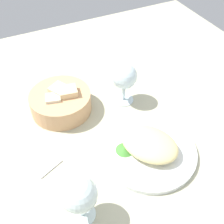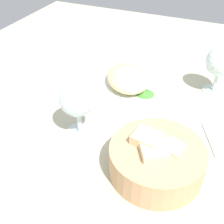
{
  "view_description": "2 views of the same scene",
  "coord_description": "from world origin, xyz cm",
  "px_view_note": "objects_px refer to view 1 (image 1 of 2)",
  "views": [
    {
      "loc": [
        -44.18,
        21.51,
        61.3
      ],
      "look_at": [
        7.05,
        -3.19,
        4.32
      ],
      "focal_mm": 45.02,
      "sensor_mm": 36.0,
      "label": 1
    },
    {
      "loc": [
        56.76,
        15.46,
        44.15
      ],
      "look_at": [
        11.27,
        -4.07,
        5.85
      ],
      "focal_mm": 45.62,
      "sensor_mm": 36.0,
      "label": 2
    }
  ],
  "objects_px": {
    "wine_glass_near": "(124,77)",
    "folded_napkin": "(38,157)",
    "bread_basket": "(61,101)",
    "plate": "(149,151)",
    "wine_glass_far": "(79,195)"
  },
  "relations": [
    {
      "from": "wine_glass_far",
      "to": "folded_napkin",
      "type": "relative_size",
      "value": 1.2
    },
    {
      "from": "plate",
      "to": "folded_napkin",
      "type": "distance_m",
      "value": 0.29
    },
    {
      "from": "bread_basket",
      "to": "folded_napkin",
      "type": "bearing_deg",
      "value": 141.92
    },
    {
      "from": "plate",
      "to": "folded_napkin",
      "type": "bearing_deg",
      "value": 68.06
    },
    {
      "from": "wine_glass_near",
      "to": "plate",
      "type": "bearing_deg",
      "value": 170.66
    },
    {
      "from": "folded_napkin",
      "to": "bread_basket",
      "type": "bearing_deg",
      "value": -61.44
    },
    {
      "from": "wine_glass_near",
      "to": "folded_napkin",
      "type": "bearing_deg",
      "value": 108.94
    },
    {
      "from": "folded_napkin",
      "to": "plate",
      "type": "bearing_deg",
      "value": -135.3
    },
    {
      "from": "wine_glass_far",
      "to": "wine_glass_near",
      "type": "bearing_deg",
      "value": -40.88
    },
    {
      "from": "plate",
      "to": "wine_glass_far",
      "type": "distance_m",
      "value": 0.25
    },
    {
      "from": "plate",
      "to": "folded_napkin",
      "type": "relative_size",
      "value": 2.31
    },
    {
      "from": "bread_basket",
      "to": "wine_glass_far",
      "type": "height_order",
      "value": "wine_glass_far"
    },
    {
      "from": "plate",
      "to": "bread_basket",
      "type": "bearing_deg",
      "value": 31.06
    },
    {
      "from": "bread_basket",
      "to": "folded_napkin",
      "type": "xyz_separation_m",
      "value": [
        -0.15,
        0.12,
        -0.03
      ]
    },
    {
      "from": "bread_basket",
      "to": "wine_glass_near",
      "type": "height_order",
      "value": "wine_glass_near"
    }
  ]
}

